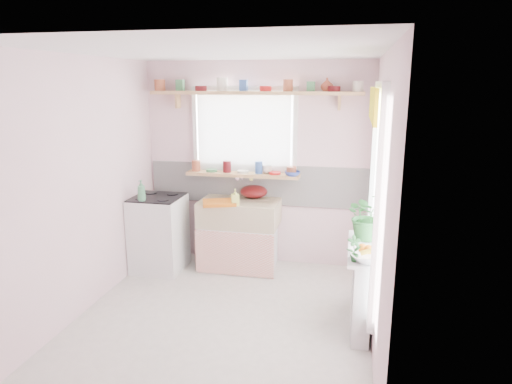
# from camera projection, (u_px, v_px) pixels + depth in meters

# --- Properties ---
(room) EXTENTS (3.20, 3.20, 3.20)m
(room) POSITION_uv_depth(u_px,v_px,m) (304.00, 168.00, 4.78)
(room) COLOR silver
(room) RESTS_ON ground
(sink_unit) EXTENTS (0.95, 0.65, 1.11)m
(sink_unit) POSITION_uv_depth(u_px,v_px,m) (240.00, 234.00, 5.58)
(sink_unit) COLOR white
(sink_unit) RESTS_ON ground
(cooker) EXTENTS (0.58, 0.58, 0.93)m
(cooker) POSITION_uv_depth(u_px,v_px,m) (159.00, 233.00, 5.54)
(cooker) COLOR white
(cooker) RESTS_ON ground
(radiator_ledge) EXTENTS (0.22, 0.95, 0.78)m
(radiator_ledge) POSITION_uv_depth(u_px,v_px,m) (361.00, 285.00, 4.26)
(radiator_ledge) COLOR white
(radiator_ledge) RESTS_ON ground
(windowsill) EXTENTS (1.40, 0.22, 0.04)m
(windowsill) POSITION_uv_depth(u_px,v_px,m) (243.00, 174.00, 5.59)
(windowsill) COLOR tan
(windowsill) RESTS_ON room
(pine_shelf) EXTENTS (2.52, 0.24, 0.04)m
(pine_shelf) POSITION_uv_depth(u_px,v_px,m) (254.00, 93.00, 5.32)
(pine_shelf) COLOR tan
(pine_shelf) RESTS_ON room
(shelf_crockery) EXTENTS (2.47, 0.11, 0.12)m
(shelf_crockery) POSITION_uv_depth(u_px,v_px,m) (253.00, 86.00, 5.31)
(shelf_crockery) COLOR #A55133
(shelf_crockery) RESTS_ON pine_shelf
(sill_crockery) EXTENTS (1.35, 0.11, 0.12)m
(sill_crockery) POSITION_uv_depth(u_px,v_px,m) (241.00, 168.00, 5.58)
(sill_crockery) COLOR #A55133
(sill_crockery) RESTS_ON windowsill
(dish_tray) EXTENTS (0.46, 0.40, 0.04)m
(dish_tray) POSITION_uv_depth(u_px,v_px,m) (219.00, 203.00, 5.34)
(dish_tray) COLOR #CD6412
(dish_tray) RESTS_ON sink_unit
(colander) EXTENTS (0.45, 0.45, 0.15)m
(colander) POSITION_uv_depth(u_px,v_px,m) (254.00, 191.00, 5.64)
(colander) COLOR #4F0D0F
(colander) RESTS_ON sink_unit
(jade_plant) EXTENTS (0.53, 0.50, 0.47)m
(jade_plant) POSITION_uv_depth(u_px,v_px,m) (368.00, 215.00, 4.33)
(jade_plant) COLOR #2B6B2F
(jade_plant) RESTS_ON radiator_ledge
(fruit_bowl) EXTENTS (0.40, 0.40, 0.08)m
(fruit_bowl) POSITION_uv_depth(u_px,v_px,m) (368.00, 256.00, 3.84)
(fruit_bowl) COLOR white
(fruit_bowl) RESTS_ON radiator_ledge
(herb_pot) EXTENTS (0.14, 0.12, 0.23)m
(herb_pot) POSITION_uv_depth(u_px,v_px,m) (354.00, 249.00, 3.81)
(herb_pot) COLOR #255D29
(herb_pot) RESTS_ON radiator_ledge
(soap_bottle_sink) EXTENTS (0.11, 0.11, 0.19)m
(soap_bottle_sink) POSITION_uv_depth(u_px,v_px,m) (235.00, 197.00, 5.28)
(soap_bottle_sink) COLOR #E0EC68
(soap_bottle_sink) RESTS_ON sink_unit
(sill_cup) EXTENTS (0.15, 0.15, 0.10)m
(sill_cup) POSITION_uv_depth(u_px,v_px,m) (267.00, 169.00, 5.55)
(sill_cup) COLOR beige
(sill_cup) RESTS_ON windowsill
(sill_bowl) EXTENTS (0.21, 0.21, 0.06)m
(sill_bowl) POSITION_uv_depth(u_px,v_px,m) (292.00, 174.00, 5.40)
(sill_bowl) COLOR #30449D
(sill_bowl) RESTS_ON windowsill
(shelf_vase) EXTENTS (0.15, 0.15, 0.15)m
(shelf_vase) POSITION_uv_depth(u_px,v_px,m) (327.00, 85.00, 5.19)
(shelf_vase) COLOR #AC4B34
(shelf_vase) RESTS_ON pine_shelf
(cooker_bottle) EXTENTS (0.10, 0.10, 0.24)m
(cooker_bottle) POSITION_uv_depth(u_px,v_px,m) (141.00, 190.00, 5.21)
(cooker_bottle) COLOR #478E60
(cooker_bottle) RESTS_ON cooker
(fruit) EXTENTS (0.20, 0.14, 0.10)m
(fruit) POSITION_uv_depth(u_px,v_px,m) (369.00, 249.00, 3.83)
(fruit) COLOR orange
(fruit) RESTS_ON fruit_bowl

